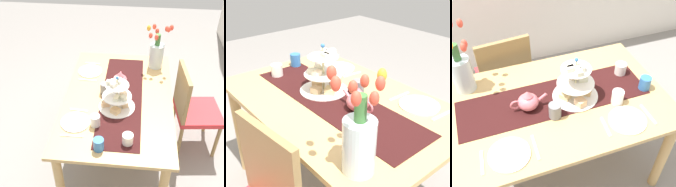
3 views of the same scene
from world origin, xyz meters
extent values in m
plane|color=gray|center=(0.00, 0.00, 0.00)|extent=(8.00, 8.00, 0.00)
cube|color=tan|center=(0.00, 0.00, 0.74)|extent=(1.45, 0.93, 0.03)
cylinder|color=tan|center=(-0.66, -0.40, 0.36)|extent=(0.07, 0.07, 0.73)
cylinder|color=tan|center=(0.66, -0.40, 0.36)|extent=(0.07, 0.07, 0.73)
cylinder|color=tan|center=(-0.66, 0.40, 0.36)|extent=(0.07, 0.07, 0.73)
cylinder|color=olive|center=(-0.08, 0.96, 0.21)|extent=(0.04, 0.04, 0.41)
cylinder|color=olive|center=(-0.44, 0.93, 0.21)|extent=(0.04, 0.04, 0.41)
cylinder|color=olive|center=(-0.04, 0.61, 0.21)|extent=(0.04, 0.04, 0.41)
cylinder|color=olive|center=(-0.40, 0.57, 0.21)|extent=(0.04, 0.04, 0.41)
cube|color=red|center=(-0.24, 0.77, 0.43)|extent=(0.46, 0.46, 0.05)
cube|color=olive|center=(-0.22, 0.58, 0.69)|extent=(0.42, 0.08, 0.45)
cube|color=black|center=(0.00, 0.03, 0.76)|extent=(1.24, 0.35, 0.00)
cylinder|color=beige|center=(0.14, 0.00, 0.90)|extent=(0.01, 0.01, 0.28)
cylinder|color=white|center=(0.14, 0.00, 0.76)|extent=(0.30, 0.30, 0.01)
cylinder|color=white|center=(0.14, 0.00, 0.87)|extent=(0.24, 0.24, 0.01)
cylinder|color=white|center=(0.14, 0.00, 0.98)|extent=(0.19, 0.19, 0.01)
cube|color=#E4BD7F|center=(0.21, -0.01, 0.79)|extent=(0.09, 0.09, 0.04)
cube|color=beige|center=(0.13, 0.06, 0.79)|extent=(0.07, 0.07, 0.04)
cube|color=#E5CB89|center=(0.07, 0.00, 0.78)|extent=(0.09, 0.09, 0.04)
cube|color=#E6BA8A|center=(0.13, -0.10, 0.79)|extent=(0.07, 0.08, 0.05)
cube|color=#ECE8C3|center=(0.19, 0.00, 0.89)|extent=(0.06, 0.05, 0.03)
cube|color=silver|center=(0.18, 0.05, 0.89)|extent=(0.07, 0.06, 0.03)
cube|color=beige|center=(0.13, 0.05, 0.89)|extent=(0.05, 0.06, 0.03)
cube|color=silver|center=(0.10, 0.01, 1.00)|extent=(0.06, 0.04, 0.03)
cube|color=#F4E0C4|center=(0.09, -0.01, 1.00)|extent=(0.06, 0.04, 0.03)
cube|color=beige|center=(0.13, -0.06, 1.00)|extent=(0.04, 0.06, 0.03)
cube|color=beige|center=(0.16, -0.02, 1.00)|extent=(0.07, 0.06, 0.03)
sphere|color=#3370B7|center=(0.14, 0.00, 1.05)|extent=(0.02, 0.02, 0.02)
ellipsoid|color=#D66B75|center=(-0.18, 0.00, 0.81)|extent=(0.13, 0.13, 0.10)
cone|color=#D66B75|center=(-0.18, 0.00, 0.88)|extent=(0.06, 0.06, 0.04)
cylinder|color=#D66B75|center=(-0.09, 0.00, 0.82)|extent=(0.07, 0.02, 0.06)
torus|color=#D66B75|center=(-0.26, 0.00, 0.81)|extent=(0.07, 0.01, 0.07)
cylinder|color=silver|center=(-0.53, 0.33, 0.88)|extent=(0.14, 0.14, 0.24)
cylinder|color=#3D7538|center=(-0.53, 0.33, 1.04)|extent=(0.05, 0.05, 0.12)
ellipsoid|color=#EF4C38|center=(-0.46, 0.31, 1.11)|extent=(0.04, 0.04, 0.06)
ellipsoid|color=#EF4C38|center=(-0.46, 0.41, 1.19)|extent=(0.04, 0.04, 0.06)
ellipsoid|color=#EF4C38|center=(-0.52, 0.44, 1.18)|extent=(0.04, 0.04, 0.06)
ellipsoid|color=#EF4C38|center=(-0.58, 0.40, 1.14)|extent=(0.04, 0.04, 0.06)
ellipsoid|color=#EF4C38|center=(-0.58, 0.31, 1.11)|extent=(0.04, 0.04, 0.06)
ellipsoid|color=#EF4C38|center=(-0.58, 0.28, 1.16)|extent=(0.04, 0.04, 0.06)
ellipsoid|color=yellow|center=(-0.54, 0.23, 1.16)|extent=(0.04, 0.04, 0.06)
ellipsoid|color=#EF4C38|center=(-0.47, 0.25, 1.12)|extent=(0.04, 0.04, 0.06)
cylinder|color=white|center=(0.53, 0.11, 0.80)|extent=(0.08, 0.08, 0.08)
cylinder|color=white|center=(-0.37, -0.31, 0.76)|extent=(0.23, 0.23, 0.01)
cube|color=silver|center=(-0.51, -0.31, 0.76)|extent=(0.03, 0.15, 0.01)
cube|color=silver|center=(-0.22, -0.31, 0.76)|extent=(0.02, 0.17, 0.01)
cylinder|color=white|center=(0.35, -0.31, 0.76)|extent=(0.23, 0.23, 0.01)
cube|color=silver|center=(0.21, -0.31, 0.76)|extent=(0.03, 0.15, 0.01)
cube|color=silver|center=(0.50, -0.31, 0.76)|extent=(0.02, 0.17, 0.01)
cylinder|color=slate|center=(-0.05, -0.12, 0.81)|extent=(0.08, 0.08, 0.09)
cylinder|color=white|center=(0.37, -0.15, 0.80)|extent=(0.08, 0.08, 0.09)
cylinder|color=#3370B7|center=(0.60, -0.09, 0.80)|extent=(0.08, 0.08, 0.09)
camera|label=1|loc=(1.96, 0.15, 2.33)|focal=46.70mm
camera|label=2|loc=(-1.18, 0.98, 1.59)|focal=46.74mm
camera|label=3|loc=(-0.38, -1.21, 2.01)|focal=44.29mm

